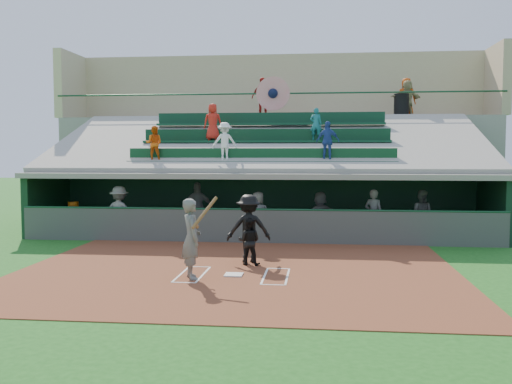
# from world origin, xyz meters

# --- Properties ---
(ground) EXTENTS (100.00, 100.00, 0.00)m
(ground) POSITION_xyz_m (0.00, 0.00, 0.00)
(ground) COLOR #1A5718
(ground) RESTS_ON ground
(dirt_slab) EXTENTS (11.00, 9.00, 0.02)m
(dirt_slab) POSITION_xyz_m (0.00, 0.50, 0.01)
(dirt_slab) COLOR brown
(dirt_slab) RESTS_ON ground
(home_plate) EXTENTS (0.43, 0.43, 0.03)m
(home_plate) POSITION_xyz_m (0.00, 0.00, 0.04)
(home_plate) COLOR silver
(home_plate) RESTS_ON dirt_slab
(batters_box_chalk) EXTENTS (2.65, 1.85, 0.01)m
(batters_box_chalk) POSITION_xyz_m (0.00, 0.00, 0.02)
(batters_box_chalk) COLOR white
(batters_box_chalk) RESTS_ON dirt_slab
(dugout_floor) EXTENTS (16.00, 3.50, 0.04)m
(dugout_floor) POSITION_xyz_m (0.00, 6.75, 0.02)
(dugout_floor) COLOR gray
(dugout_floor) RESTS_ON ground
(concourse_slab) EXTENTS (20.00, 3.00, 4.60)m
(concourse_slab) POSITION_xyz_m (0.00, 13.50, 2.30)
(concourse_slab) COLOR gray
(concourse_slab) RESTS_ON ground
(grandstand) EXTENTS (20.40, 10.40, 7.80)m
(grandstand) POSITION_xyz_m (-0.01, 10.51, 2.26)
(grandstand) COLOR #474C47
(grandstand) RESTS_ON ground
(batter_at_plate) EXTENTS (0.98, 0.83, 1.95)m
(batter_at_plate) POSITION_xyz_m (-0.94, -0.44, 0.97)
(batter_at_plate) COLOR #545752
(batter_at_plate) RESTS_ON dirt_slab
(catcher) EXTENTS (0.65, 0.53, 1.25)m
(catcher) POSITION_xyz_m (0.22, 1.33, 0.64)
(catcher) COLOR black
(catcher) RESTS_ON dirt_slab
(home_umpire) EXTENTS (1.31, 0.92, 1.84)m
(home_umpire) POSITION_xyz_m (0.16, 1.68, 0.94)
(home_umpire) COLOR black
(home_umpire) RESTS_ON dirt_slab
(dugout_bench) EXTENTS (13.55, 3.82, 0.42)m
(dugout_bench) POSITION_xyz_m (0.15, 7.88, 0.25)
(dugout_bench) COLOR brown
(dugout_bench) RESTS_ON dugout_floor
(white_table) EXTENTS (1.00, 0.83, 0.77)m
(white_table) POSITION_xyz_m (-6.92, 6.35, 0.42)
(white_table) COLOR white
(white_table) RESTS_ON dugout_floor
(water_cooler) EXTENTS (0.38, 0.38, 0.38)m
(water_cooler) POSITION_xyz_m (-6.88, 6.42, 1.00)
(water_cooler) COLOR orange
(water_cooler) RESTS_ON white_table
(dugout_player_a) EXTENTS (1.20, 0.73, 1.80)m
(dugout_player_a) POSITION_xyz_m (-4.73, 5.27, 0.94)
(dugout_player_a) COLOR #5A5D58
(dugout_player_a) RESTS_ON dugout_floor
(dugout_player_b) EXTENTS (1.14, 0.58, 1.87)m
(dugout_player_b) POSITION_xyz_m (-2.29, 6.68, 0.97)
(dugout_player_b) COLOR #5E605A
(dugout_player_b) RESTS_ON dugout_floor
(dugout_player_c) EXTENTS (0.84, 0.58, 1.62)m
(dugout_player_c) POSITION_xyz_m (0.01, 5.62, 0.85)
(dugout_player_c) COLOR #565853
(dugout_player_c) RESTS_ON dugout_floor
(dugout_player_d) EXTENTS (1.50, 1.19, 1.60)m
(dugout_player_d) POSITION_xyz_m (2.09, 6.25, 0.84)
(dugout_player_d) COLOR #52544F
(dugout_player_d) RESTS_ON dugout_floor
(dugout_player_e) EXTENTS (0.74, 0.63, 1.72)m
(dugout_player_e) POSITION_xyz_m (3.89, 5.92, 0.90)
(dugout_player_e) COLOR #555752
(dugout_player_e) RESTS_ON dugout_floor
(dugout_player_f) EXTENTS (0.98, 0.88, 1.67)m
(dugout_player_f) POSITION_xyz_m (5.55, 6.48, 0.87)
(dugout_player_f) COLOR #555853
(dugout_player_f) RESTS_ON dugout_floor
(trash_bin) EXTENTS (0.66, 0.66, 0.99)m
(trash_bin) POSITION_xyz_m (5.69, 12.63, 5.09)
(trash_bin) COLOR black
(trash_bin) RESTS_ON concourse_slab
(concourse_staff_a) EXTENTS (1.16, 0.86, 1.84)m
(concourse_staff_a) POSITION_xyz_m (-0.54, 12.93, 5.52)
(concourse_staff_a) COLOR #A41712
(concourse_staff_a) RESTS_ON concourse_slab
(concourse_staff_b) EXTENTS (0.94, 0.70, 1.74)m
(concourse_staff_b) POSITION_xyz_m (5.96, 13.07, 5.47)
(concourse_staff_b) COLOR #C6430B
(concourse_staff_b) RESTS_ON concourse_slab
(concourse_staff_c) EXTENTS (1.55, 1.02, 1.61)m
(concourse_staff_c) POSITION_xyz_m (5.95, 12.72, 5.40)
(concourse_staff_c) COLOR tan
(concourse_staff_c) RESTS_ON concourse_slab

